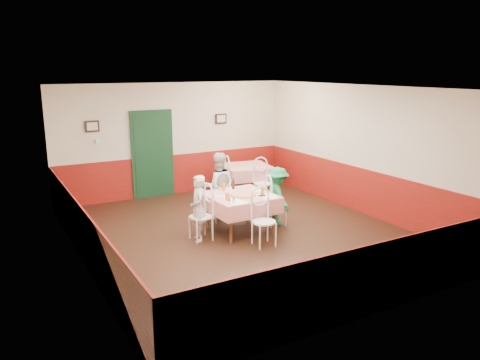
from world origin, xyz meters
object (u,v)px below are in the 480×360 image
chair_left (201,217)px  beer_bottle (233,185)px  chair_second_b (263,184)px  diner_far (218,186)px  chair_second_a (221,181)px  glass_c (224,187)px  diner_left (198,208)px  diner_right (278,196)px  chair_right (276,204)px  chair_far (219,200)px  second_table (247,180)px  wallet (262,196)px  pizza (243,195)px  main_table (240,213)px  chair_near (264,222)px  glass_b (262,192)px  glass_a (227,197)px

chair_left → beer_bottle: (0.91, 0.41, 0.42)m
chair_left → chair_second_b: 2.83m
chair_second_b → diner_far: (-1.52, -0.66, 0.27)m
chair_second_a → glass_c: same height
diner_left → diner_right: diner_left is taller
chair_second_b → diner_right: 1.66m
chair_right → chair_second_a: (-0.09, 2.29, 0.00)m
chair_far → second_table: bearing=-135.7°
second_table → beer_bottle: beer_bottle is taller
chair_far → beer_bottle: bearing=100.5°
chair_left → wallet: size_ratio=8.18×
wallet → diner_left: size_ratio=0.09×
chair_far → glass_c: same height
pizza → wallet: pizza is taller
chair_left → diner_right: diner_right is taller
chair_second_a → chair_second_b: bearing=55.8°
chair_far → wallet: size_ratio=8.18×
diner_left → main_table: bearing=104.5°
chair_near → pizza: chair_near is taller
glass_c → chair_second_a: bearing=64.7°
chair_near → diner_far: 1.77m
chair_second_b → wallet: bearing=-111.7°
chair_second_a → chair_left: bearing=-23.7°
glass_b → diner_right: bearing=25.5°
main_table → chair_second_a: chair_second_a is taller
chair_right → glass_c: 1.13m
pizza → beer_bottle: size_ratio=2.28×
second_table → pizza: size_ratio=2.33×
chair_second_b → glass_a: size_ratio=6.26×
second_table → diner_left: 3.36m
chair_second_a → diner_far: bearing=-17.9°
chair_right → pizza: chair_right is taller
chair_second_b → main_table: bearing=-123.1°
chair_right → chair_left: bearing=101.3°
pizza → glass_b: 0.38m
main_table → wallet: wallet is taller
chair_second_b → diner_right: bearing=-100.6°
glass_c → diner_left: diner_left is taller
main_table → glass_c: size_ratio=8.75×
chair_second_a → beer_bottle: size_ratio=4.27×
chair_second_a → second_table: bearing=100.8°
chair_left → glass_a: bearing=60.2°
main_table → diner_right: bearing=1.2°
chair_far → chair_left: bearing=46.8°
wallet → diner_far: diner_far is taller
glass_a → beer_bottle: size_ratio=0.68×
wallet → diner_left: (-1.22, 0.29, -0.15)m
chair_second_b → diner_left: bearing=-135.9°
chair_left → beer_bottle: beer_bottle is taller
main_table → chair_second_b: size_ratio=1.36×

